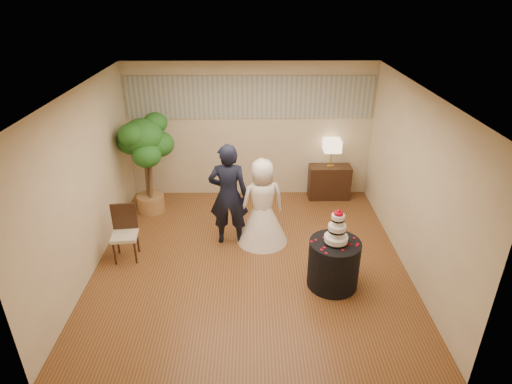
{
  "coord_description": "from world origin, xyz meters",
  "views": [
    {
      "loc": [
        0.03,
        -5.89,
        4.17
      ],
      "look_at": [
        0.1,
        0.4,
        1.05
      ],
      "focal_mm": 30.0,
      "sensor_mm": 36.0,
      "label": 1
    }
  ],
  "objects_px": {
    "bride": "(262,202)",
    "side_chair": "(124,234)",
    "ficus_tree": "(146,165)",
    "console": "(329,182)",
    "table_lamp": "(332,153)",
    "groom": "(228,195)",
    "cake_table": "(334,264)",
    "wedding_cake": "(337,226)"
  },
  "relations": [
    {
      "from": "wedding_cake",
      "to": "ficus_tree",
      "type": "distance_m",
      "value": 4.01
    },
    {
      "from": "groom",
      "to": "bride",
      "type": "relative_size",
      "value": 1.18
    },
    {
      "from": "cake_table",
      "to": "ficus_tree",
      "type": "bearing_deg",
      "value": 143.87
    },
    {
      "from": "cake_table",
      "to": "ficus_tree",
      "type": "xyz_separation_m",
      "value": [
        -3.24,
        2.37,
        0.63
      ]
    },
    {
      "from": "table_lamp",
      "to": "console",
      "type": "bearing_deg",
      "value": 0.0
    },
    {
      "from": "table_lamp",
      "to": "side_chair",
      "type": "relative_size",
      "value": 0.62
    },
    {
      "from": "groom",
      "to": "wedding_cake",
      "type": "relative_size",
      "value": 3.36
    },
    {
      "from": "groom",
      "to": "cake_table",
      "type": "height_order",
      "value": "groom"
    },
    {
      "from": "bride",
      "to": "cake_table",
      "type": "bearing_deg",
      "value": 116.07
    },
    {
      "from": "wedding_cake",
      "to": "side_chair",
      "type": "distance_m",
      "value": 3.42
    },
    {
      "from": "ficus_tree",
      "to": "cake_table",
      "type": "bearing_deg",
      "value": -36.13
    },
    {
      "from": "groom",
      "to": "side_chair",
      "type": "distance_m",
      "value": 1.81
    },
    {
      "from": "console",
      "to": "ficus_tree",
      "type": "relative_size",
      "value": 0.43
    },
    {
      "from": "groom",
      "to": "ficus_tree",
      "type": "bearing_deg",
      "value": -33.74
    },
    {
      "from": "wedding_cake",
      "to": "groom",
      "type": "bearing_deg",
      "value": 142.75
    },
    {
      "from": "groom",
      "to": "console",
      "type": "xyz_separation_m",
      "value": [
        2.03,
        1.69,
        -0.56
      ]
    },
    {
      "from": "console",
      "to": "wedding_cake",
      "type": "bearing_deg",
      "value": -98.15
    },
    {
      "from": "groom",
      "to": "side_chair",
      "type": "relative_size",
      "value": 1.97
    },
    {
      "from": "wedding_cake",
      "to": "console",
      "type": "distance_m",
      "value": 3.03
    },
    {
      "from": "groom",
      "to": "ficus_tree",
      "type": "distance_m",
      "value": 1.99
    },
    {
      "from": "bride",
      "to": "console",
      "type": "height_order",
      "value": "bride"
    },
    {
      "from": "groom",
      "to": "bride",
      "type": "xyz_separation_m",
      "value": [
        0.58,
        0.02,
        -0.14
      ]
    },
    {
      "from": "side_chair",
      "to": "console",
      "type": "bearing_deg",
      "value": 24.37
    },
    {
      "from": "console",
      "to": "table_lamp",
      "type": "relative_size",
      "value": 1.48
    },
    {
      "from": "groom",
      "to": "table_lamp",
      "type": "xyz_separation_m",
      "value": [
        2.03,
        1.69,
        0.09
      ]
    },
    {
      "from": "bride",
      "to": "side_chair",
      "type": "relative_size",
      "value": 1.66
    },
    {
      "from": "groom",
      "to": "bride",
      "type": "distance_m",
      "value": 0.59
    },
    {
      "from": "console",
      "to": "table_lamp",
      "type": "distance_m",
      "value": 0.65
    },
    {
      "from": "console",
      "to": "side_chair",
      "type": "relative_size",
      "value": 0.93
    },
    {
      "from": "ficus_tree",
      "to": "side_chair",
      "type": "relative_size",
      "value": 2.16
    },
    {
      "from": "console",
      "to": "ficus_tree",
      "type": "bearing_deg",
      "value": -171.41
    },
    {
      "from": "cake_table",
      "to": "wedding_cake",
      "type": "distance_m",
      "value": 0.65
    },
    {
      "from": "wedding_cake",
      "to": "table_lamp",
      "type": "bearing_deg",
      "value": 81.88
    },
    {
      "from": "cake_table",
      "to": "console",
      "type": "height_order",
      "value": "cake_table"
    },
    {
      "from": "cake_table",
      "to": "side_chair",
      "type": "distance_m",
      "value": 3.38
    },
    {
      "from": "wedding_cake",
      "to": "ficus_tree",
      "type": "height_order",
      "value": "ficus_tree"
    },
    {
      "from": "table_lamp",
      "to": "side_chair",
      "type": "bearing_deg",
      "value": -149.36
    },
    {
      "from": "wedding_cake",
      "to": "table_lamp",
      "type": "distance_m",
      "value": 2.95
    },
    {
      "from": "console",
      "to": "table_lamp",
      "type": "bearing_deg",
      "value": 0.0
    },
    {
      "from": "wedding_cake",
      "to": "bride",
      "type": "bearing_deg",
      "value": 129.82
    },
    {
      "from": "groom",
      "to": "wedding_cake",
      "type": "distance_m",
      "value": 2.03
    },
    {
      "from": "bride",
      "to": "console",
      "type": "distance_m",
      "value": 2.26
    }
  ]
}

